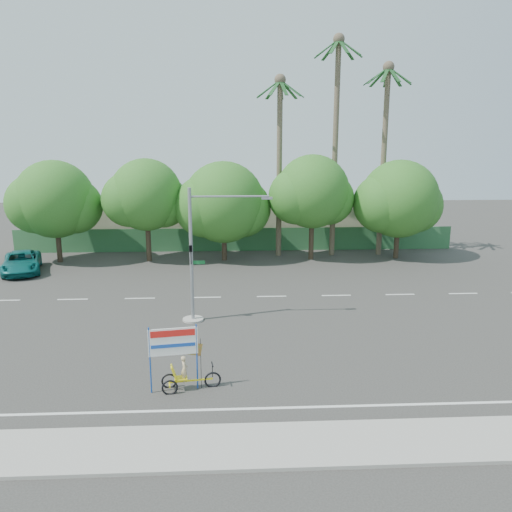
{
  "coord_description": "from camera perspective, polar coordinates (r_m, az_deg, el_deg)",
  "views": [
    {
      "loc": [
        -0.42,
        -21.16,
        9.13
      ],
      "look_at": [
        0.83,
        3.8,
        3.5
      ],
      "focal_mm": 35.0,
      "sensor_mm": 36.0,
      "label": 1
    }
  ],
  "objects": [
    {
      "name": "palm_short",
      "position": [
        40.84,
        2.7,
        12.31
      ],
      "size": [
        3.73,
        3.79,
        14.45
      ],
      "color": "#70604C",
      "rests_on": "ground"
    },
    {
      "name": "tree_far_right",
      "position": [
        41.62,
        15.98,
        6.02
      ],
      "size": [
        7.38,
        6.2,
        7.94
      ],
      "color": "#473828",
      "rests_on": "ground"
    },
    {
      "name": "ground",
      "position": [
        23.05,
        -1.62,
        -10.65
      ],
      "size": [
        120.0,
        120.0,
        0.0
      ],
      "primitive_type": "plane",
      "color": "#33302D",
      "rests_on": "ground"
    },
    {
      "name": "building_left",
      "position": [
        48.64,
        -14.23,
        3.88
      ],
      "size": [
        12.0,
        8.0,
        4.0
      ],
      "primitive_type": "cube",
      "color": "#BBB195",
      "rests_on": "ground"
    },
    {
      "name": "sidewalk_near",
      "position": [
        16.4,
        -0.99,
        -20.89
      ],
      "size": [
        50.0,
        2.4,
        0.12
      ],
      "primitive_type": "cube",
      "color": "gray",
      "rests_on": "ground"
    },
    {
      "name": "pickup_truck",
      "position": [
        39.91,
        -25.21,
        -0.65
      ],
      "size": [
        4.07,
        5.94,
        1.51
      ],
      "primitive_type": "imported",
      "rotation": [
        0.0,
        0.0,
        0.32
      ],
      "color": "#0D605F",
      "rests_on": "ground"
    },
    {
      "name": "building_right",
      "position": [
        48.46,
        7.19,
        3.9
      ],
      "size": [
        14.0,
        8.0,
        3.6
      ],
      "primitive_type": "cube",
      "color": "#BBB195",
      "rests_on": "ground"
    },
    {
      "name": "fence",
      "position": [
        43.43,
        -2.27,
        1.9
      ],
      "size": [
        38.0,
        0.08,
        2.0
      ],
      "primitive_type": "cube",
      "color": "#336B3D",
      "rests_on": "ground"
    },
    {
      "name": "tree_left",
      "position": [
        39.92,
        -12.49,
        6.55
      ],
      "size": [
        6.66,
        5.6,
        8.07
      ],
      "color": "#473828",
      "rests_on": "ground"
    },
    {
      "name": "tree_right",
      "position": [
        39.86,
        6.39,
        7.02
      ],
      "size": [
        6.9,
        5.8,
        8.36
      ],
      "color": "#473828",
      "rests_on": "ground"
    },
    {
      "name": "traffic_signal",
      "position": [
        25.96,
        -6.71,
        -1.24
      ],
      "size": [
        4.72,
        1.1,
        7.0
      ],
      "color": "gray",
      "rests_on": "ground"
    },
    {
      "name": "palm_mid",
      "position": [
        42.51,
        14.48,
        12.67
      ],
      "size": [
        3.73,
        3.79,
        15.45
      ],
      "color": "#70604C",
      "rests_on": "ground"
    },
    {
      "name": "tree_far_left",
      "position": [
        41.69,
        -22.05,
        5.76
      ],
      "size": [
        7.14,
        6.0,
        7.96
      ],
      "color": "#473828",
      "rests_on": "ground"
    },
    {
      "name": "trike_billboard",
      "position": [
        19.36,
        -8.59,
        -12.1
      ],
      "size": [
        2.66,
        0.81,
        2.63
      ],
      "rotation": [
        0.0,
        0.0,
        0.15
      ],
      "color": "black",
      "rests_on": "ground"
    },
    {
      "name": "palm_tall",
      "position": [
        41.54,
        9.12,
        14.39
      ],
      "size": [
        3.73,
        3.79,
        17.45
      ],
      "color": "#70604C",
      "rests_on": "ground"
    },
    {
      "name": "tree_center",
      "position": [
        39.44,
        -3.79,
        5.88
      ],
      "size": [
        7.62,
        6.4,
        7.85
      ],
      "color": "#473828",
      "rests_on": "ground"
    }
  ]
}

